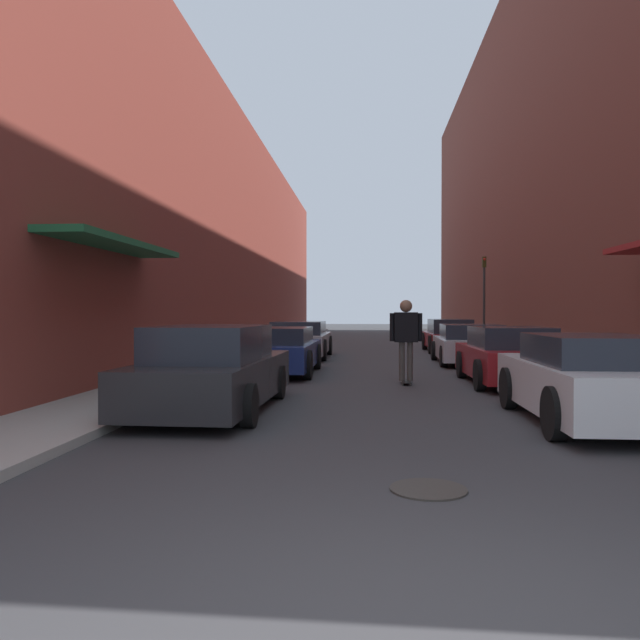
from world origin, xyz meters
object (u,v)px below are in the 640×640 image
at_px(parked_car_right_0, 589,380).
at_px(traffic_light, 484,292).
at_px(parked_car_left_2, 300,340).
at_px(parked_car_right_3, 449,336).
at_px(parked_car_right_1, 509,356).
at_px(skateboarder, 406,332).
at_px(manhole_cover, 428,489).
at_px(parked_car_right_2, 470,344).
at_px(parked_car_left_0, 213,371).
at_px(parked_car_left_1, 278,351).

relative_size(parked_car_right_0, traffic_light, 1.10).
height_order(parked_car_right_0, traffic_light, traffic_light).
relative_size(parked_car_left_2, parked_car_right_3, 1.07).
bearing_deg(parked_car_right_1, parked_car_right_3, 89.47).
height_order(parked_car_right_3, skateboarder, skateboarder).
distance_m(parked_car_right_3, skateboarder, 11.33).
height_order(skateboarder, manhole_cover, skateboarder).
bearing_deg(parked_car_right_3, traffic_light, 41.19).
bearing_deg(manhole_cover, parked_car_right_2, 79.43).
xyz_separation_m(parked_car_right_3, skateboarder, (-2.35, -11.07, 0.53)).
height_order(manhole_cover, traffic_light, traffic_light).
bearing_deg(parked_car_right_0, parked_car_left_0, 172.97).
bearing_deg(parked_car_left_0, manhole_cover, -54.14).
distance_m(parked_car_right_0, skateboarder, 5.26).
relative_size(parked_car_left_2, skateboarder, 2.51).
distance_m(parked_car_right_2, manhole_cover, 13.95).
height_order(parked_car_right_0, parked_car_right_1, parked_car_right_0).
relative_size(parked_car_right_1, parked_car_right_3, 0.91).
bearing_deg(parked_car_right_3, parked_car_right_2, -90.78).
relative_size(parked_car_right_2, manhole_cover, 6.00).
xyz_separation_m(parked_car_right_1, manhole_cover, (-2.53, -8.31, -0.61)).
distance_m(parked_car_left_0, parked_car_right_0, 5.70).
relative_size(parked_car_left_1, parked_car_right_0, 1.06).
bearing_deg(parked_car_right_1, manhole_cover, -106.95).
distance_m(parked_car_left_2, parked_car_right_0, 13.40).
bearing_deg(parked_car_right_0, parked_car_left_2, 114.38).
xyz_separation_m(parked_car_left_0, parked_car_right_1, (5.58, 4.09, -0.04)).
bearing_deg(traffic_light, parked_car_right_3, -138.81).
distance_m(parked_car_right_1, manhole_cover, 8.71).
bearing_deg(parked_car_right_1, parked_car_right_2, 89.73).
xyz_separation_m(parked_car_left_1, traffic_light, (7.10, 10.45, 1.82)).
relative_size(parked_car_left_1, parked_car_right_2, 1.04).
distance_m(parked_car_right_0, traffic_light, 17.33).
bearing_deg(parked_car_right_0, parked_car_right_3, 89.91).
bearing_deg(parked_car_right_0, parked_car_right_1, 90.91).
height_order(parked_car_right_1, manhole_cover, parked_car_right_1).
bearing_deg(parked_car_right_2, parked_car_right_1, -90.27).
bearing_deg(parked_car_left_2, parked_car_right_0, -65.62).
xyz_separation_m(parked_car_left_0, parked_car_right_3, (5.68, 15.06, -0.03)).
distance_m(parked_car_right_2, parked_car_right_3, 5.58).
xyz_separation_m(parked_car_left_0, parked_car_left_2, (0.12, 11.51, -0.03)).
height_order(parked_car_right_1, parked_car_right_3, parked_car_right_3).
relative_size(parked_car_right_0, parked_car_right_1, 1.03).
height_order(parked_car_left_0, parked_car_right_0, parked_car_left_0).
relative_size(parked_car_left_0, skateboarder, 2.50).
bearing_deg(parked_car_right_2, traffic_light, 76.48).
relative_size(parked_car_left_1, parked_car_left_2, 0.93).
distance_m(parked_car_left_2, traffic_light, 8.89).
height_order(parked_car_right_0, skateboarder, skateboarder).
height_order(parked_car_right_2, manhole_cover, parked_car_right_2).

